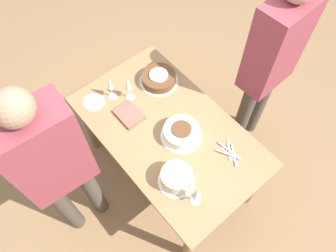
% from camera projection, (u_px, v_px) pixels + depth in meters
% --- Properties ---
extents(ground_plane, '(12.00, 12.00, 0.00)m').
position_uv_depth(ground_plane, '(168.00, 170.00, 2.91)').
color(ground_plane, '#8E6B47').
extents(dining_table, '(1.40, 0.83, 0.72)m').
position_uv_depth(dining_table, '(168.00, 138.00, 2.39)').
color(dining_table, '#9E754C').
rests_on(dining_table, ground_plane).
extents(cake_center_white, '(0.29, 0.29, 0.10)m').
position_uv_depth(cake_center_white, '(181.00, 133.00, 2.22)').
color(cake_center_white, white).
rests_on(cake_center_white, dining_table).
extents(cake_front_chocolate, '(0.30, 0.30, 0.09)m').
position_uv_depth(cake_front_chocolate, '(159.00, 78.00, 2.47)').
color(cake_front_chocolate, white).
rests_on(cake_front_chocolate, dining_table).
extents(cake_back_decorated, '(0.24, 0.24, 0.12)m').
position_uv_depth(cake_back_decorated, '(176.00, 178.00, 2.04)').
color(cake_back_decorated, white).
rests_on(cake_back_decorated, dining_table).
extents(wine_glass_near, '(0.07, 0.07, 0.22)m').
position_uv_depth(wine_glass_near, '(110.00, 85.00, 2.31)').
color(wine_glass_near, silver).
rests_on(wine_glass_near, dining_table).
extents(wine_glass_far, '(0.07, 0.07, 0.23)m').
position_uv_depth(wine_glass_far, '(128.00, 85.00, 2.30)').
color(wine_glass_far, silver).
rests_on(wine_glass_far, dining_table).
extents(wine_glass_extra, '(0.06, 0.06, 0.22)m').
position_uv_depth(wine_glass_extra, '(197.00, 193.00, 1.90)').
color(wine_glass_extra, silver).
rests_on(wine_glass_extra, dining_table).
extents(dessert_plate_right, '(0.16, 0.16, 0.01)m').
position_uv_depth(dessert_plate_right, '(94.00, 102.00, 2.41)').
color(dessert_plate_right, silver).
rests_on(dessert_plate_right, dining_table).
extents(fork_pile, '(0.21, 0.14, 0.02)m').
position_uv_depth(fork_pile, '(230.00, 153.00, 2.19)').
color(fork_pile, silver).
rests_on(fork_pile, dining_table).
extents(napkin_stack, '(0.20, 0.15, 0.03)m').
position_uv_depth(napkin_stack, '(129.00, 115.00, 2.34)').
color(napkin_stack, '#B75B4C').
rests_on(napkin_stack, dining_table).
extents(person_cutting, '(0.24, 0.41, 1.69)m').
position_uv_depth(person_cutting, '(271.00, 60.00, 2.23)').
color(person_cutting, '#4C4238').
rests_on(person_cutting, ground_plane).
extents(person_watching, '(0.24, 0.41, 1.67)m').
position_uv_depth(person_watching, '(54.00, 164.00, 1.85)').
color(person_watching, '#4C4238').
rests_on(person_watching, ground_plane).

